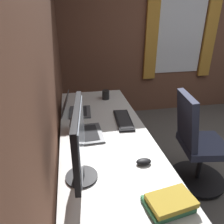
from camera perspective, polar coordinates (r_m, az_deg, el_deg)
name	(u,v)px	position (r m, az deg, el deg)	size (l,w,h in m)	color
wall_back	(40,72)	(1.52, -18.53, 9.97)	(4.58, 0.10, 2.60)	brown
wall_right	(186,36)	(4.02, 18.95, 18.63)	(0.10, 4.79, 2.60)	brown
window_panel	(181,35)	(3.91, 17.77, 18.98)	(0.02, 0.79, 1.24)	white
curtain_near	(210,34)	(4.15, 24.57, 18.28)	(0.05, 0.20, 1.40)	gold
curtain_far	(152,35)	(3.67, 10.48, 19.38)	(0.05, 0.20, 1.40)	gold
desk	(106,143)	(1.81, -1.57, -8.17)	(2.24, 0.74, 0.73)	white
drawer_pedestal	(101,162)	(2.13, -2.93, -13.21)	(0.40, 0.51, 0.69)	white
monitor_primary	(79,140)	(1.25, -8.64, -7.46)	(0.54, 0.20, 0.47)	black
laptop_leftmost	(74,109)	(2.20, -9.99, 0.90)	(0.31, 0.30, 0.20)	#595B60
laptop_left	(83,130)	(1.79, -7.61, -4.75)	(0.33, 0.28, 0.20)	#595B60
keyboard_main	(124,120)	(2.02, 3.08, -2.10)	(0.43, 0.17, 0.02)	black
mouse_main	(144,162)	(1.50, 8.39, -12.88)	(0.06, 0.10, 0.03)	black
book_stack_near	(169,202)	(1.25, 14.99, -22.14)	(0.20, 0.27, 0.06)	#3D8456
coffee_mug	(106,95)	(2.52, -1.69, 4.62)	(0.12, 0.08, 0.11)	black
office_chair	(196,146)	(2.31, 21.45, -8.31)	(0.56, 0.58, 0.97)	#383D56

